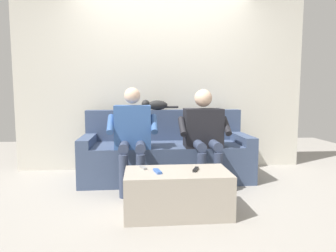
% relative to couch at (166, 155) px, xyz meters
% --- Properties ---
extents(ground_plane, '(8.00, 8.00, 0.00)m').
position_rel_couch_xyz_m(ground_plane, '(0.00, 0.73, -0.30)').
color(ground_plane, gray).
extents(back_wall, '(4.16, 0.06, 2.66)m').
position_rel_couch_xyz_m(back_wall, '(0.00, -0.56, 1.03)').
color(back_wall, beige).
rests_on(back_wall, ground).
extents(couch, '(2.12, 0.83, 0.88)m').
position_rel_couch_xyz_m(couch, '(0.00, 0.00, 0.00)').
color(couch, '#3D4C6B').
rests_on(couch, ground).
extents(coffee_table, '(0.95, 0.51, 0.40)m').
position_rel_couch_xyz_m(coffee_table, '(0.00, 1.20, -0.10)').
color(coffee_table, '#A89E8E').
rests_on(coffee_table, ground).
extents(person_left_seated, '(0.60, 0.59, 1.15)m').
position_rel_couch_xyz_m(person_left_seated, '(-0.42, 0.38, 0.36)').
color(person_left_seated, black).
rests_on(person_left_seated, ground).
extents(person_right_seated, '(0.57, 0.58, 1.17)m').
position_rel_couch_xyz_m(person_right_seated, '(0.42, 0.39, 0.36)').
color(person_right_seated, '#335693').
rests_on(person_right_seated, ground).
extents(cat_on_backrest, '(0.51, 0.12, 0.14)m').
position_rel_couch_xyz_m(cat_on_backrest, '(0.13, -0.28, 0.64)').
color(cat_on_backrest, black).
rests_on(cat_on_backrest, couch).
extents(remote_gray, '(0.07, 0.13, 0.02)m').
position_rel_couch_xyz_m(remote_gray, '(0.31, 1.08, 0.10)').
color(remote_gray, gray).
rests_on(remote_gray, coffee_table).
extents(remote_blue, '(0.07, 0.15, 0.02)m').
position_rel_couch_xyz_m(remote_blue, '(0.18, 1.23, 0.11)').
color(remote_blue, '#3860B7').
rests_on(remote_blue, coffee_table).
extents(remote_black, '(0.08, 0.14, 0.02)m').
position_rel_couch_xyz_m(remote_black, '(-0.17, 1.20, 0.11)').
color(remote_black, black).
rests_on(remote_black, coffee_table).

